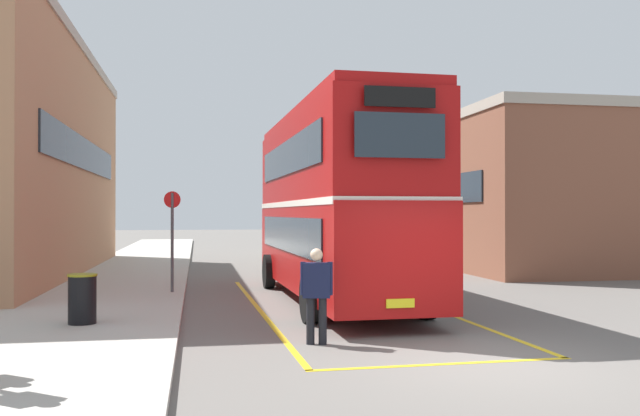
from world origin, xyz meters
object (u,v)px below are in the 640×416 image
Objects in this scene: litter_bin at (82,299)px; bus_stop_sign at (172,231)px; single_deck_bus at (320,224)px; pedestrian_boarding at (317,289)px; double_decker_bus at (334,202)px.

bus_stop_sign reaches higher than litter_bin.
single_deck_bus is 23.69m from pedestrian_boarding.
bus_stop_sign is at bearing 159.19° from double_decker_bus.
bus_stop_sign is (-2.64, 6.96, 0.81)m from pedestrian_boarding.
single_deck_bus reaches higher than bus_stop_sign.
double_decker_bus is 6.48× the size of pedestrian_boarding.
double_decker_bus is at bearing 31.41° from litter_bin.
single_deck_bus is 22.87m from litter_bin.
litter_bin is 0.35× the size of bus_stop_sign.
pedestrian_boarding is (-4.32, -23.28, -0.71)m from single_deck_bus.
double_decker_bus reaches higher than single_deck_bus.
litter_bin is (-5.53, -3.38, -1.90)m from double_decker_bus.
pedestrian_boarding reaches higher than litter_bin.
single_deck_bus is 10.10× the size of litter_bin.
double_decker_bus is at bearing 75.39° from pedestrian_boarding.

